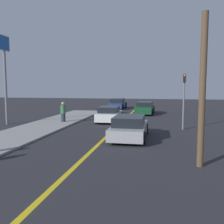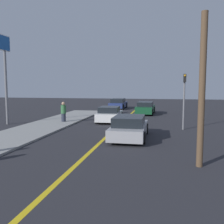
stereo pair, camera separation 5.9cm
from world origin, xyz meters
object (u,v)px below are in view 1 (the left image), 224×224
object	(u,v)px
car_near_right_lane	(129,127)
pedestrian_far_standing	(63,112)
traffic_light	(184,96)
utility_pole	(202,91)
car_ahead_center	(109,114)
car_far_distant	(145,108)
roadside_sign	(5,63)
car_parked_left_lot	(118,104)

from	to	relation	value
car_near_right_lane	pedestrian_far_standing	world-z (taller)	pedestrian_far_standing
traffic_light	utility_pole	size ratio (longest dim) A/B	0.68
car_ahead_center	car_far_distant	bearing A→B (deg)	65.55
traffic_light	roadside_sign	xyz separation A→B (m)	(-13.42, -0.11, 2.44)
pedestrian_far_standing	car_ahead_center	bearing A→B (deg)	19.34
car_ahead_center	traffic_light	xyz separation A→B (m)	(5.77, -2.75, 1.72)
traffic_light	utility_pole	bearing A→B (deg)	-90.67
car_near_right_lane	car_ahead_center	xyz separation A→B (m)	(-2.46, 6.29, 0.00)
car_parked_left_lot	car_ahead_center	bearing A→B (deg)	-82.96
car_far_distant	traffic_light	distance (m)	9.90
car_near_right_lane	roadside_sign	distance (m)	11.46
roadside_sign	traffic_light	bearing A→B (deg)	0.49
utility_pole	roadside_sign	bearing A→B (deg)	149.07
car_ahead_center	utility_pole	distance (m)	12.44
car_far_distant	car_parked_left_lot	distance (m)	7.10
utility_pole	car_parked_left_lot	bearing A→B (deg)	106.85
car_parked_left_lot	utility_pole	size ratio (longest dim) A/B	0.81
car_parked_left_lot	roadside_sign	size ratio (longest dim) A/B	0.67
car_near_right_lane	pedestrian_far_standing	xyz separation A→B (m)	(-6.06, 5.02, 0.26)
pedestrian_far_standing	roadside_sign	size ratio (longest dim) A/B	0.24
car_near_right_lane	car_far_distant	distance (m)	12.77
car_near_right_lane	pedestrian_far_standing	size ratio (longest dim) A/B	2.78
car_ahead_center	utility_pole	bearing A→B (deg)	-64.89
traffic_light	utility_pole	distance (m)	8.11
car_far_distant	pedestrian_far_standing	size ratio (longest dim) A/B	2.69
pedestrian_far_standing	traffic_light	xyz separation A→B (m)	(9.37, -1.49, 1.46)
traffic_light	car_far_distant	bearing A→B (deg)	108.90
car_ahead_center	traffic_light	size ratio (longest dim) A/B	1.02
car_ahead_center	pedestrian_far_standing	bearing A→B (deg)	-163.17
car_near_right_lane	pedestrian_far_standing	bearing A→B (deg)	140.24
car_ahead_center	car_parked_left_lot	size ratio (longest dim) A/B	0.85
car_near_right_lane	pedestrian_far_standing	distance (m)	7.88
car_far_distant	car_parked_left_lot	bearing A→B (deg)	126.61
pedestrian_far_standing	roadside_sign	bearing A→B (deg)	-158.39
car_ahead_center	traffic_light	distance (m)	6.62
car_near_right_lane	roadside_sign	world-z (taller)	roadside_sign
pedestrian_far_standing	car_parked_left_lot	bearing A→B (deg)	80.65
car_far_distant	roadside_sign	distance (m)	14.48
car_ahead_center	pedestrian_far_standing	distance (m)	3.83
traffic_light	roadside_sign	distance (m)	13.64
car_near_right_lane	utility_pole	size ratio (longest dim) A/B	0.79
car_parked_left_lot	traffic_light	xyz separation A→B (m)	(7.13, -15.12, 1.70)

